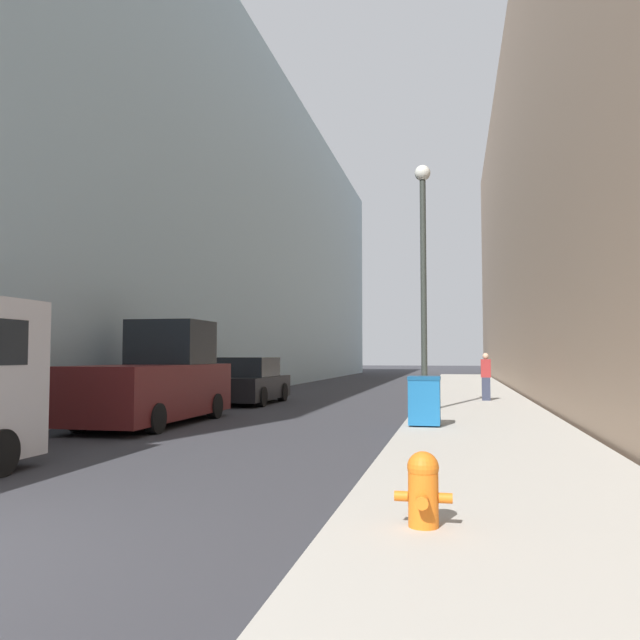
{
  "coord_description": "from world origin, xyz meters",
  "views": [
    {
      "loc": [
        4.68,
        -3.7,
        1.62
      ],
      "look_at": [
        0.02,
        17.8,
        2.88
      ],
      "focal_mm": 35.0,
      "sensor_mm": 36.0,
      "label": 1
    }
  ],
  "objects_px": {
    "trash_bin": "(424,400)",
    "pedestrian_on_sidewalk": "(486,377)",
    "lamppost": "(423,267)",
    "parked_sedan_near": "(248,382)",
    "pickup_truck": "(157,381)",
    "fire_hydrant": "(423,487)"
  },
  "relations": [
    {
      "from": "fire_hydrant",
      "to": "trash_bin",
      "type": "xyz_separation_m",
      "value": [
        -0.37,
        8.0,
        0.2
      ]
    },
    {
      "from": "parked_sedan_near",
      "to": "pedestrian_on_sidewalk",
      "type": "bearing_deg",
      "value": 10.05
    },
    {
      "from": "fire_hydrant",
      "to": "pedestrian_on_sidewalk",
      "type": "relative_size",
      "value": 0.41
    },
    {
      "from": "pedestrian_on_sidewalk",
      "to": "trash_bin",
      "type": "bearing_deg",
      "value": -101.6
    },
    {
      "from": "pickup_truck",
      "to": "pedestrian_on_sidewalk",
      "type": "distance_m",
      "value": 11.21
    },
    {
      "from": "pickup_truck",
      "to": "pedestrian_on_sidewalk",
      "type": "height_order",
      "value": "pickup_truck"
    },
    {
      "from": "pickup_truck",
      "to": "parked_sedan_near",
      "type": "distance_m",
      "value": 6.48
    },
    {
      "from": "trash_bin",
      "to": "parked_sedan_near",
      "type": "relative_size",
      "value": 0.26
    },
    {
      "from": "lamppost",
      "to": "fire_hydrant",
      "type": "bearing_deg",
      "value": -87.35
    },
    {
      "from": "fire_hydrant",
      "to": "lamppost",
      "type": "relative_size",
      "value": 0.1
    },
    {
      "from": "trash_bin",
      "to": "pickup_truck",
      "type": "xyz_separation_m",
      "value": [
        -6.33,
        0.19,
        0.35
      ]
    },
    {
      "from": "fire_hydrant",
      "to": "pedestrian_on_sidewalk",
      "type": "height_order",
      "value": "pedestrian_on_sidewalk"
    },
    {
      "from": "pickup_truck",
      "to": "pedestrian_on_sidewalk",
      "type": "bearing_deg",
      "value": 44.58
    },
    {
      "from": "trash_bin",
      "to": "pickup_truck",
      "type": "relative_size",
      "value": 0.2
    },
    {
      "from": "fire_hydrant",
      "to": "parked_sedan_near",
      "type": "height_order",
      "value": "parked_sedan_near"
    },
    {
      "from": "pickup_truck",
      "to": "pedestrian_on_sidewalk",
      "type": "relative_size",
      "value": 3.32
    },
    {
      "from": "lamppost",
      "to": "pickup_truck",
      "type": "relative_size",
      "value": 1.28
    },
    {
      "from": "lamppost",
      "to": "pickup_truck",
      "type": "height_order",
      "value": "lamppost"
    },
    {
      "from": "trash_bin",
      "to": "pedestrian_on_sidewalk",
      "type": "xyz_separation_m",
      "value": [
        1.65,
        8.05,
        0.25
      ]
    },
    {
      "from": "parked_sedan_near",
      "to": "pedestrian_on_sidewalk",
      "type": "height_order",
      "value": "pedestrian_on_sidewalk"
    },
    {
      "from": "fire_hydrant",
      "to": "trash_bin",
      "type": "relative_size",
      "value": 0.62
    },
    {
      "from": "lamppost",
      "to": "parked_sedan_near",
      "type": "distance_m",
      "value": 7.58
    }
  ]
}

